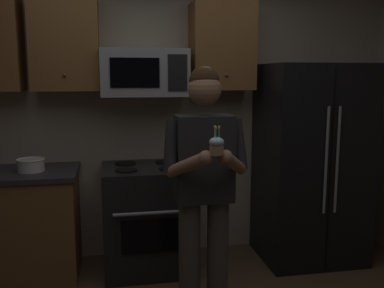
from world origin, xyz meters
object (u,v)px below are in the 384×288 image
object	(u,v)px
oven_range	(148,218)
cupcake	(217,145)
refrigerator	(311,163)
microwave	(144,73)
bowl_large_white	(31,165)
person	(204,181)

from	to	relation	value
oven_range	cupcake	bearing A→B (deg)	-75.38
refrigerator	cupcake	distance (m)	1.71
microwave	cupcake	distance (m)	1.43
oven_range	bowl_large_white	xyz separation A→B (m)	(-0.95, 0.00, 0.51)
oven_range	microwave	bearing A→B (deg)	89.98
oven_range	person	xyz separation A→B (m)	(0.32, -0.88, 0.53)
microwave	refrigerator	distance (m)	1.72
refrigerator	person	size ratio (longest dim) A/B	1.02
person	cupcake	world-z (taller)	person
oven_range	cupcake	world-z (taller)	cupcake
microwave	bowl_large_white	xyz separation A→B (m)	(-0.95, -0.12, -0.75)
refrigerator	microwave	bearing A→B (deg)	173.97
oven_range	microwave	world-z (taller)	microwave
bowl_large_white	cupcake	size ratio (longest dim) A/B	1.29
refrigerator	person	distance (m)	1.46
oven_range	bowl_large_white	distance (m)	1.08
microwave	bowl_large_white	size ratio (longest dim) A/B	3.30
person	cupcake	xyz separation A→B (m)	(-0.00, -0.33, 0.30)
person	cupcake	bearing A→B (deg)	-90.00
bowl_large_white	person	distance (m)	1.55
microwave	refrigerator	size ratio (longest dim) A/B	0.41
microwave	refrigerator	xyz separation A→B (m)	(1.50, -0.16, -0.82)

